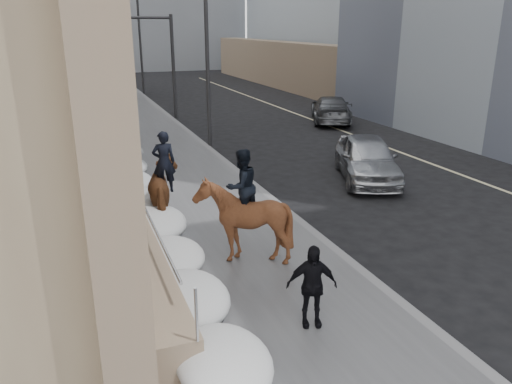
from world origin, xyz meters
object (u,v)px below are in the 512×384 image
(car_silver, at_px, (367,158))
(car_grey, at_px, (331,109))
(pedestrian, at_px, (312,286))
(mounted_horse_left, at_px, (165,188))
(mounted_horse_right, at_px, (243,216))

(car_silver, bearing_deg, car_grey, 89.48)
(car_grey, bearing_deg, pedestrian, 84.75)
(mounted_horse_left, height_order, mounted_horse_right, mounted_horse_right)
(mounted_horse_left, xyz_separation_m, mounted_horse_right, (1.20, -3.08, 0.13))
(car_grey, bearing_deg, car_silver, 92.19)
(pedestrian, height_order, car_silver, pedestrian)
(mounted_horse_left, bearing_deg, car_silver, -162.31)
(mounted_horse_left, distance_m, car_silver, 7.91)
(pedestrian, bearing_deg, mounted_horse_left, 120.51)
(mounted_horse_right, bearing_deg, mounted_horse_left, -89.50)
(pedestrian, xyz_separation_m, car_grey, (10.61, 18.45, -0.16))
(pedestrian, distance_m, car_grey, 21.28)
(car_silver, bearing_deg, mounted_horse_right, -121.21)
(mounted_horse_left, height_order, car_silver, mounted_horse_left)
(mounted_horse_left, xyz_separation_m, car_silver, (7.70, 1.80, -0.29))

